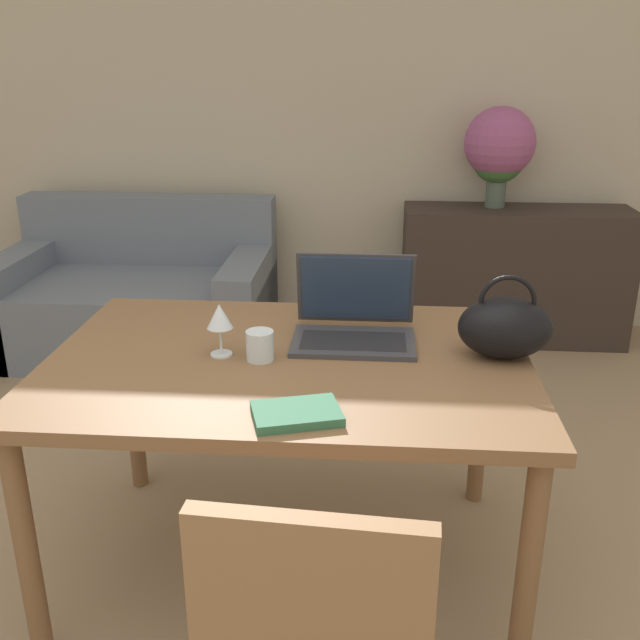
# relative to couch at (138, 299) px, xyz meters

# --- Properties ---
(wall_back) EXTENTS (10.00, 0.06, 2.70)m
(wall_back) POSITION_rel_couch_xyz_m (1.02, 0.56, 1.07)
(wall_back) COLOR #BCB29E
(wall_back) RESTS_ON ground_plane
(dining_table) EXTENTS (1.43, 0.99, 0.76)m
(dining_table) POSITION_rel_couch_xyz_m (1.11, -1.88, 0.40)
(dining_table) COLOR brown
(dining_table) RESTS_ON ground_plane
(couch) EXTENTS (1.52, 0.94, 0.82)m
(couch) POSITION_rel_couch_xyz_m (0.00, 0.00, 0.00)
(couch) COLOR slate
(couch) RESTS_ON ground_plane
(sideboard) EXTENTS (1.29, 0.40, 0.78)m
(sideboard) POSITION_rel_couch_xyz_m (2.18, 0.27, 0.11)
(sideboard) COLOR #332823
(sideboard) RESTS_ON ground_plane
(laptop) EXTENTS (0.38, 0.31, 0.26)m
(laptop) POSITION_rel_couch_xyz_m (1.30, -1.69, 0.54)
(laptop) COLOR #38383D
(laptop) RESTS_ON dining_table
(drinking_glass) EXTENTS (0.08, 0.08, 0.09)m
(drinking_glass) POSITION_rel_couch_xyz_m (1.03, -1.90, 0.52)
(drinking_glass) COLOR silver
(drinking_glass) RESTS_ON dining_table
(wine_glass) EXTENTS (0.08, 0.08, 0.16)m
(wine_glass) POSITION_rel_couch_xyz_m (0.91, -1.88, 0.59)
(wine_glass) COLOR silver
(wine_glass) RESTS_ON dining_table
(handbag) EXTENTS (0.28, 0.18, 0.25)m
(handbag) POSITION_rel_couch_xyz_m (1.74, -1.82, 0.57)
(handbag) COLOR black
(handbag) RESTS_ON dining_table
(flower_vase) EXTENTS (0.40, 0.40, 0.56)m
(flower_vase) POSITION_rel_couch_xyz_m (2.04, 0.32, 0.84)
(flower_vase) COLOR #47564C
(flower_vase) RESTS_ON sideboard
(book) EXTENTS (0.25, 0.20, 0.02)m
(book) POSITION_rel_couch_xyz_m (1.17, -2.25, 0.49)
(book) COLOR #336B4C
(book) RESTS_ON dining_table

